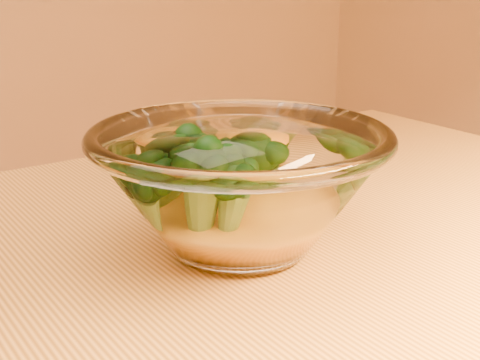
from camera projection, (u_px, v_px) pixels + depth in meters
name	position (u px, v px, depth m)	size (l,w,h in m)	color
glass_bowl	(240.00, 186.00, 0.54)	(0.25, 0.25, 0.11)	white
cheese_sauce	(240.00, 213.00, 0.55)	(0.13, 0.13, 0.04)	#F1A414
broccoli_heap	(223.00, 170.00, 0.54)	(0.19, 0.15, 0.07)	black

